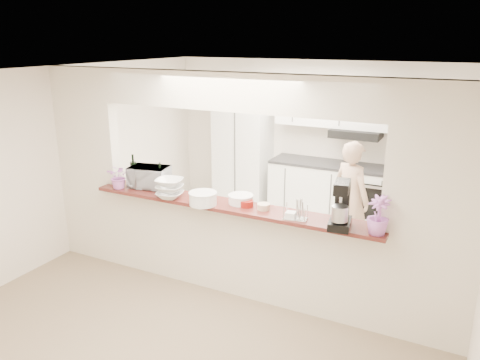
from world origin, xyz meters
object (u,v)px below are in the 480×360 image
Objects in this scene: toaster_oven at (149,177)px; person at (351,199)px; refrigerator at (447,184)px; stand_mixer at (341,206)px.

toaster_oven is 0.30× the size of person.
person is at bearing -136.03° from refrigerator.
toaster_oven is (-3.20, -2.60, 0.37)m from refrigerator.
toaster_oven is 0.99× the size of stand_mixer.
toaster_oven is at bearing -140.91° from refrigerator.
refrigerator is at bearing 27.85° from toaster_oven.
refrigerator reaches higher than toaster_oven.
person reaches higher than toaster_oven.
person is at bearing 99.80° from stand_mixer.
stand_mixer reaches higher than toaster_oven.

